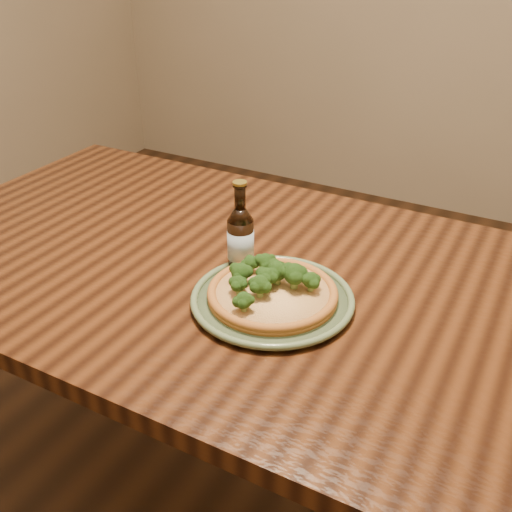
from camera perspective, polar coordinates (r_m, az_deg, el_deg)
The scene contains 4 objects.
table at distance 1.34m, azimuth -1.87°, elevation -4.32°, with size 1.60×0.90×0.75m.
plate at distance 1.16m, azimuth 1.58°, elevation -4.11°, with size 0.32×0.32×0.02m.
pizza at distance 1.15m, azimuth 1.51°, elevation -3.30°, with size 0.25×0.25×0.07m.
beer_bottle at distance 1.23m, azimuth -1.48°, elevation 1.64°, with size 0.06×0.06×0.20m.
Camera 1 is at (0.57, -0.85, 1.41)m, focal length 42.00 mm.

